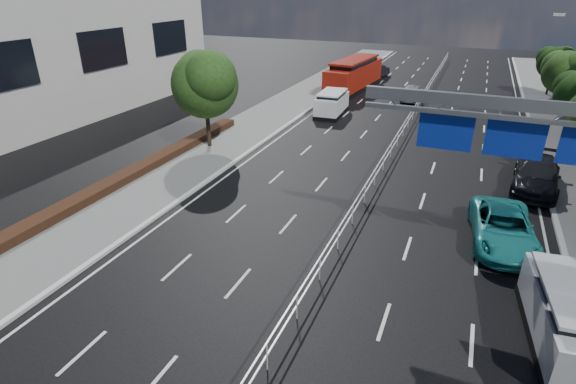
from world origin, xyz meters
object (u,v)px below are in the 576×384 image
(near_car_dark, at_px, (377,71))
(parked_car_dark, at_px, (536,175))
(overhead_gantry, at_px, (540,135))
(red_bus, at_px, (354,74))
(white_minivan, at_px, (332,103))
(silver_minivan, at_px, (572,318))
(near_car_silver, at_px, (412,92))
(parked_car_teal, at_px, (503,228))

(near_car_dark, xyz_separation_m, parked_car_dark, (14.96, -28.19, 0.04))
(overhead_gantry, height_order, red_bus, overhead_gantry)
(white_minivan, bearing_deg, silver_minivan, -59.67)
(parked_car_dark, bearing_deg, overhead_gantry, -93.57)
(near_car_silver, relative_size, silver_minivan, 0.88)
(red_bus, xyz_separation_m, parked_car_dark, (15.80, -20.46, -0.89))
(overhead_gantry, xyz_separation_m, red_bus, (-14.24, 29.41, -3.90))
(white_minivan, distance_m, silver_minivan, 27.67)
(near_car_silver, bearing_deg, near_car_dark, -62.08)
(overhead_gantry, xyz_separation_m, silver_minivan, (1.56, -3.91, -4.57))
(white_minivan, height_order, parked_car_teal, white_minivan)
(overhead_gantry, relative_size, silver_minivan, 1.94)
(silver_minivan, bearing_deg, near_car_silver, 100.83)
(white_minivan, relative_size, silver_minivan, 0.89)
(overhead_gantry, xyz_separation_m, parked_car_dark, (1.56, 8.95, -4.79))
(red_bus, bearing_deg, silver_minivan, -59.00)
(white_minivan, height_order, near_car_dark, white_minivan)
(white_minivan, distance_m, parked_car_dark, 18.26)
(overhead_gantry, distance_m, near_car_dark, 39.77)
(white_minivan, bearing_deg, overhead_gantry, -57.69)
(parked_car_dark, bearing_deg, silver_minivan, -83.68)
(near_car_silver, xyz_separation_m, parked_car_dark, (9.39, -18.29, 0.02))
(near_car_silver, xyz_separation_m, parked_car_teal, (7.59, -25.29, -0.04))
(near_car_dark, relative_size, parked_car_teal, 0.87)
(red_bus, relative_size, near_car_dark, 2.35)
(red_bus, distance_m, silver_minivan, 36.89)
(near_car_dark, bearing_deg, silver_minivan, 117.23)
(near_car_dark, distance_m, silver_minivan, 43.69)
(red_bus, height_order, near_car_silver, red_bus)
(white_minivan, bearing_deg, near_car_dark, 87.18)
(white_minivan, xyz_separation_m, silver_minivan, (15.03, -23.23, 0.05))
(near_car_dark, height_order, parked_car_dark, parked_car_dark)
(overhead_gantry, distance_m, near_car_silver, 28.75)
(near_car_dark, bearing_deg, red_bus, 91.00)
(near_car_dark, bearing_deg, near_car_silver, 126.57)
(overhead_gantry, relative_size, parked_car_teal, 1.88)
(silver_minivan, distance_m, parked_car_teal, 6.14)
(overhead_gantry, xyz_separation_m, near_car_dark, (-13.40, 37.13, -4.82))
(near_car_dark, bearing_deg, overhead_gantry, 117.05)
(red_bus, xyz_separation_m, parked_car_teal, (14.00, -27.46, -0.95))
(white_minivan, distance_m, near_car_dark, 17.82)
(red_bus, xyz_separation_m, near_car_silver, (6.41, -2.17, -0.91))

